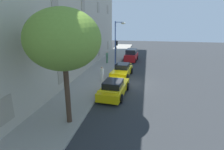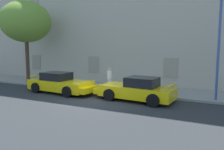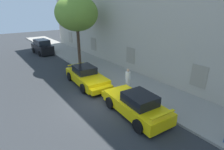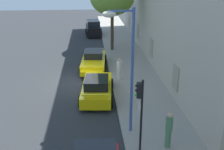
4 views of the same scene
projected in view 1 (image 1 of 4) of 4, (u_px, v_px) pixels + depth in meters
ground_plane at (129, 83)px, 18.91m from camera, size 80.00×80.00×0.00m
sidewalk at (92, 80)px, 19.62m from camera, size 60.00×3.67×0.14m
building_facade at (52, 12)px, 18.29m from camera, size 42.14×4.75×14.10m
sportscar_red_lead at (115, 88)px, 16.00m from camera, size 5.13×2.35×1.41m
sportscar_yellow_flank at (121, 71)px, 21.03m from camera, size 4.93×2.34×1.43m
hatchback_distant at (131, 56)px, 29.10m from camera, size 3.97×2.12×1.88m
tree_near_kerb at (63, 40)px, 10.09m from camera, size 4.25×4.25×6.90m
traffic_light at (116, 48)px, 26.49m from camera, size 0.44×0.36×3.39m
street_lamp at (118, 36)px, 24.30m from camera, size 0.44×1.42×6.04m
pedestrian_admiring at (102, 74)px, 18.88m from camera, size 0.53×0.53×1.60m
pedestrian_strolling at (107, 57)px, 26.98m from camera, size 0.36×0.36×1.72m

